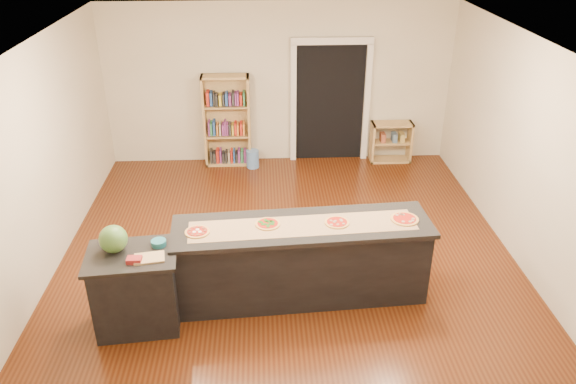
{
  "coord_description": "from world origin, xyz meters",
  "views": [
    {
      "loc": [
        -0.3,
        -6.0,
        4.22
      ],
      "look_at": [
        0.0,
        0.2,
        1.0
      ],
      "focal_mm": 35.0,
      "sensor_mm": 36.0,
      "label": 1
    }
  ],
  "objects_px": {
    "kitchen_island": "(302,260)",
    "waste_bin": "(253,159)",
    "bookshelf": "(227,121)",
    "low_shelf": "(391,142)",
    "watermelon": "(113,239)",
    "side_counter": "(136,290)"
  },
  "relations": [
    {
      "from": "side_counter",
      "to": "bookshelf",
      "type": "relative_size",
      "value": 0.58
    },
    {
      "from": "kitchen_island",
      "to": "side_counter",
      "type": "xyz_separation_m",
      "value": [
        -1.84,
        -0.45,
        -0.02
      ]
    },
    {
      "from": "watermelon",
      "to": "waste_bin",
      "type": "bearing_deg",
      "value": 71.03
    },
    {
      "from": "kitchen_island",
      "to": "bookshelf",
      "type": "xyz_separation_m",
      "value": [
        -1.05,
        3.86,
        0.32
      ]
    },
    {
      "from": "kitchen_island",
      "to": "waste_bin",
      "type": "height_order",
      "value": "kitchen_island"
    },
    {
      "from": "bookshelf",
      "to": "watermelon",
      "type": "height_order",
      "value": "bookshelf"
    },
    {
      "from": "kitchen_island",
      "to": "watermelon",
      "type": "bearing_deg",
      "value": -173.01
    },
    {
      "from": "low_shelf",
      "to": "kitchen_island",
      "type": "bearing_deg",
      "value": -116.03
    },
    {
      "from": "kitchen_island",
      "to": "bookshelf",
      "type": "bearing_deg",
      "value": 101.35
    },
    {
      "from": "kitchen_island",
      "to": "low_shelf",
      "type": "relative_size",
      "value": 4.04
    },
    {
      "from": "low_shelf",
      "to": "bookshelf",
      "type": "bearing_deg",
      "value": 179.77
    },
    {
      "from": "side_counter",
      "to": "waste_bin",
      "type": "height_order",
      "value": "side_counter"
    },
    {
      "from": "side_counter",
      "to": "low_shelf",
      "type": "relative_size",
      "value": 1.3
    },
    {
      "from": "low_shelf",
      "to": "watermelon",
      "type": "bearing_deg",
      "value": -132.6
    },
    {
      "from": "watermelon",
      "to": "kitchen_island",
      "type": "bearing_deg",
      "value": 10.79
    },
    {
      "from": "kitchen_island",
      "to": "waste_bin",
      "type": "distance_m",
      "value": 3.75
    },
    {
      "from": "kitchen_island",
      "to": "watermelon",
      "type": "height_order",
      "value": "watermelon"
    },
    {
      "from": "kitchen_island",
      "to": "watermelon",
      "type": "relative_size",
      "value": 9.96
    },
    {
      "from": "kitchen_island",
      "to": "watermelon",
      "type": "xyz_separation_m",
      "value": [
        -2.01,
        -0.38,
        0.6
      ]
    },
    {
      "from": "low_shelf",
      "to": "watermelon",
      "type": "height_order",
      "value": "watermelon"
    },
    {
      "from": "bookshelf",
      "to": "kitchen_island",
      "type": "bearing_deg",
      "value": -74.85
    },
    {
      "from": "side_counter",
      "to": "bookshelf",
      "type": "distance_m",
      "value": 4.4
    }
  ]
}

